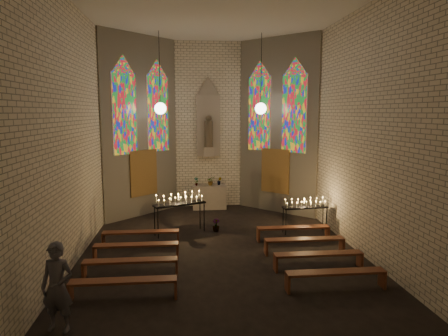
{
  "coord_description": "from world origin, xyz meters",
  "views": [
    {
      "loc": [
        -1.04,
        -11.09,
        4.06
      ],
      "look_at": [
        0.23,
        1.51,
        2.29
      ],
      "focal_mm": 32.0,
      "sensor_mm": 36.0,
      "label": 1
    }
  ],
  "objects": [
    {
      "name": "aisle_flower_pot",
      "position": [
        0.01,
        2.15,
        0.22
      ],
      "size": [
        0.33,
        0.33,
        0.44
      ],
      "primitive_type": "imported",
      "rotation": [
        0.0,
        0.0,
        -0.43
      ],
      "color": "#4C723F",
      "rests_on": "ground"
    },
    {
      "name": "pew_left_3",
      "position": [
        -2.4,
        -2.65,
        0.36
      ],
      "size": [
        2.32,
        0.33,
        0.45
      ],
      "rotation": [
        0.0,
        0.0,
        -0.0
      ],
      "color": "brown",
      "rests_on": "ground"
    },
    {
      "name": "pew_left_1",
      "position": [
        -2.4,
        -0.25,
        0.36
      ],
      "size": [
        2.32,
        0.33,
        0.45
      ],
      "rotation": [
        0.0,
        0.0,
        -0.0
      ],
      "color": "brown",
      "rests_on": "ground"
    },
    {
      "name": "pew_right_1",
      "position": [
        2.4,
        -0.25,
        0.36
      ],
      "size": [
        2.32,
        0.33,
        0.45
      ],
      "rotation": [
        0.0,
        0.0,
        0.0
      ],
      "color": "brown",
      "rests_on": "ground"
    },
    {
      "name": "flower_vase_right",
      "position": [
        0.43,
        5.51,
        1.17
      ],
      "size": [
        0.21,
        0.18,
        0.34
      ],
      "primitive_type": "imported",
      "rotation": [
        0.0,
        0.0,
        -0.13
      ],
      "color": "#4C723F",
      "rests_on": "altar"
    },
    {
      "name": "votive_stand_right",
      "position": [
        3.0,
        1.71,
        0.97
      ],
      "size": [
        1.56,
        0.49,
        1.12
      ],
      "rotation": [
        0.0,
        0.0,
        0.08
      ],
      "color": "black",
      "rests_on": "ground"
    },
    {
      "name": "room",
      "position": [
        -0.0,
        3.37,
        3.72
      ],
      "size": [
        8.22,
        12.43,
        7.0
      ],
      "color": "beige",
      "rests_on": "ground"
    },
    {
      "name": "flower_vase_center",
      "position": [
        0.06,
        5.46,
        1.19
      ],
      "size": [
        0.38,
        0.34,
        0.37
      ],
      "primitive_type": "imported",
      "rotation": [
        0.0,
        0.0,
        0.17
      ],
      "color": "#4C723F",
      "rests_on": "altar"
    },
    {
      "name": "pew_left_0",
      "position": [
        -2.4,
        0.95,
        0.36
      ],
      "size": [
        2.32,
        0.33,
        0.45
      ],
      "rotation": [
        0.0,
        0.0,
        -0.0
      ],
      "color": "brown",
      "rests_on": "ground"
    },
    {
      "name": "altar",
      "position": [
        0.0,
        5.45,
        0.5
      ],
      "size": [
        1.4,
        0.6,
        1.0
      ],
      "primitive_type": "cube",
      "color": "#AEA08E",
      "rests_on": "ground"
    },
    {
      "name": "pew_right_0",
      "position": [
        2.4,
        0.95,
        0.36
      ],
      "size": [
        2.32,
        0.33,
        0.45
      ],
      "rotation": [
        0.0,
        0.0,
        0.0
      ],
      "color": "brown",
      "rests_on": "ground"
    },
    {
      "name": "votive_stand_left",
      "position": [
        -1.21,
        2.04,
        1.11
      ],
      "size": [
        1.79,
        1.08,
        1.3
      ],
      "rotation": [
        0.0,
        0.0,
        0.4
      ],
      "color": "black",
      "rests_on": "ground"
    },
    {
      "name": "pew_right_3",
      "position": [
        2.4,
        -2.65,
        0.36
      ],
      "size": [
        2.32,
        0.33,
        0.45
      ],
      "rotation": [
        0.0,
        0.0,
        0.0
      ],
      "color": "brown",
      "rests_on": "ground"
    },
    {
      "name": "pew_left_2",
      "position": [
        -2.4,
        -1.45,
        0.36
      ],
      "size": [
        2.32,
        0.33,
        0.45
      ],
      "rotation": [
        0.0,
        0.0,
        -0.0
      ],
      "color": "brown",
      "rests_on": "ground"
    },
    {
      "name": "flower_vase_left",
      "position": [
        -0.55,
        5.42,
        1.18
      ],
      "size": [
        0.22,
        0.19,
        0.36
      ],
      "primitive_type": "imported",
      "rotation": [
        0.0,
        0.0,
        0.36
      ],
      "color": "#4C723F",
      "rests_on": "altar"
    },
    {
      "name": "pew_right_2",
      "position": [
        2.4,
        -1.45,
        0.36
      ],
      "size": [
        2.32,
        0.33,
        0.45
      ],
      "rotation": [
        0.0,
        0.0,
        0.0
      ],
      "color": "brown",
      "rests_on": "ground"
    },
    {
      "name": "visitor",
      "position": [
        -3.41,
        -3.82,
        0.85
      ],
      "size": [
        0.69,
        0.53,
        1.7
      ],
      "primitive_type": "imported",
      "rotation": [
        0.0,
        0.0,
        -0.22
      ],
      "color": "#52515C",
      "rests_on": "ground"
    },
    {
      "name": "floor",
      "position": [
        0.0,
        0.0,
        0.0
      ],
      "size": [
        12.0,
        12.0,
        0.0
      ],
      "primitive_type": "plane",
      "color": "black",
      "rests_on": "ground"
    }
  ]
}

